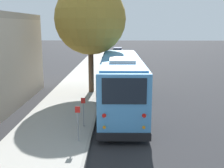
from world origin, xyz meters
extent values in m
plane|color=#28282B|center=(0.00, 0.00, 0.00)|extent=(160.00, 160.00, 0.00)
cube|color=#A3A099|center=(0.00, 3.94, 0.07)|extent=(80.00, 3.85, 0.15)
cube|color=gray|center=(0.00, 1.94, 0.07)|extent=(80.00, 0.14, 0.15)
cube|color=#4C93D1|center=(0.16, 0.47, 1.72)|extent=(10.75, 2.55, 2.94)
cube|color=black|center=(0.16, 0.47, 0.39)|extent=(10.80, 2.60, 0.28)
cube|color=black|center=(0.16, 0.47, 2.37)|extent=(9.88, 2.62, 1.41)
cube|color=black|center=(5.54, 0.57, 2.37)|extent=(0.07, 2.07, 1.48)
cube|color=black|center=(-5.22, 0.38, 2.47)|extent=(0.06, 1.90, 1.13)
cube|color=black|center=(5.54, 0.57, 3.05)|extent=(0.07, 1.71, 0.22)
cube|color=#4C93D1|center=(0.16, 0.47, 3.23)|extent=(10.09, 2.32, 0.10)
cube|color=silver|center=(-1.75, 0.44, 3.35)|extent=(1.99, 1.37, 0.20)
cube|color=black|center=(5.57, 0.57, 0.43)|extent=(0.14, 2.39, 0.36)
cube|color=black|center=(-5.25, 0.38, 0.43)|extent=(0.14, 2.39, 0.36)
cylinder|color=red|center=(-5.32, 1.23, 1.43)|extent=(0.03, 0.18, 0.18)
cylinder|color=orange|center=(-5.32, 1.23, 0.90)|extent=(0.03, 0.14, 0.14)
cylinder|color=red|center=(-5.29, -0.47, 1.43)|extent=(0.03, 0.18, 0.18)
cylinder|color=orange|center=(-5.29, -0.47, 0.90)|extent=(0.03, 0.14, 0.14)
cube|color=white|center=(5.61, 1.36, 0.60)|extent=(0.05, 0.32, 0.18)
cube|color=white|center=(5.63, -0.22, 0.60)|extent=(0.05, 0.32, 0.18)
cube|color=black|center=(5.16, 1.90, 2.65)|extent=(0.06, 0.10, 0.24)
cylinder|color=black|center=(3.31, 1.56, 0.45)|extent=(0.91, 0.32, 0.90)
cylinder|color=slate|center=(3.31, 1.56, 0.45)|extent=(0.41, 0.33, 0.41)
cylinder|color=black|center=(3.34, -0.50, 0.45)|extent=(0.91, 0.32, 0.90)
cylinder|color=slate|center=(3.34, -0.50, 0.45)|extent=(0.41, 0.33, 0.41)
cylinder|color=black|center=(-2.86, 1.45, 0.45)|extent=(0.91, 0.32, 0.90)
cylinder|color=slate|center=(-2.86, 1.45, 0.45)|extent=(0.41, 0.33, 0.41)
cylinder|color=black|center=(-2.83, -0.60, 0.45)|extent=(0.91, 0.32, 0.90)
cylinder|color=slate|center=(-2.83, -0.60, 0.45)|extent=(0.41, 0.33, 0.41)
cube|color=black|center=(13.16, 0.94, 0.48)|extent=(4.43, 1.91, 0.63)
cube|color=black|center=(13.04, 0.93, 1.04)|extent=(2.13, 1.57, 0.48)
cube|color=black|center=(13.04, 0.93, 1.28)|extent=(2.05, 1.53, 0.05)
cube|color=black|center=(15.36, 1.03, 0.26)|extent=(0.15, 1.67, 0.20)
cube|color=black|center=(10.95, 0.84, 0.26)|extent=(0.15, 1.67, 0.20)
cylinder|color=black|center=(14.50, 1.78, 0.32)|extent=(0.65, 0.23, 0.65)
cylinder|color=slate|center=(14.50, 1.78, 0.32)|extent=(0.30, 0.23, 0.29)
cylinder|color=black|center=(14.57, 0.21, 0.32)|extent=(0.65, 0.23, 0.65)
cylinder|color=slate|center=(14.57, 0.21, 0.32)|extent=(0.30, 0.23, 0.29)
cylinder|color=black|center=(11.75, 1.66, 0.32)|extent=(0.65, 0.23, 0.65)
cylinder|color=slate|center=(11.75, 1.66, 0.32)|extent=(0.30, 0.23, 0.29)
cylinder|color=black|center=(11.81, 0.09, 0.32)|extent=(0.65, 0.23, 0.65)
cylinder|color=slate|center=(11.81, 0.09, 0.32)|extent=(0.30, 0.23, 0.29)
cube|color=maroon|center=(18.73, 0.95, 0.45)|extent=(4.41, 2.05, 0.60)
cube|color=black|center=(18.62, 0.96, 0.99)|extent=(2.14, 1.64, 0.48)
cube|color=maroon|center=(18.62, 0.96, 1.23)|extent=(2.06, 1.60, 0.05)
cube|color=black|center=(20.90, 0.78, 0.25)|extent=(0.21, 1.68, 0.20)
cube|color=black|center=(16.57, 1.11, 0.25)|extent=(0.21, 1.68, 0.20)
cylinder|color=black|center=(20.15, 1.63, 0.30)|extent=(0.61, 0.24, 0.60)
cylinder|color=slate|center=(20.15, 1.63, 0.30)|extent=(0.29, 0.24, 0.27)
cylinder|color=black|center=(20.03, 0.06, 0.30)|extent=(0.61, 0.24, 0.60)
cylinder|color=slate|center=(20.03, 0.06, 0.30)|extent=(0.29, 0.24, 0.27)
cylinder|color=black|center=(17.44, 1.84, 0.30)|extent=(0.61, 0.24, 0.60)
cylinder|color=slate|center=(17.44, 1.84, 0.30)|extent=(0.29, 0.24, 0.27)
cylinder|color=black|center=(17.32, 0.26, 0.30)|extent=(0.61, 0.24, 0.60)
cylinder|color=slate|center=(17.32, 0.26, 0.30)|extent=(0.29, 0.24, 0.27)
cube|color=navy|center=(25.79, 0.85, 0.46)|extent=(4.38, 1.98, 0.62)
cube|color=black|center=(25.68, 0.84, 1.01)|extent=(2.12, 1.60, 0.48)
cube|color=navy|center=(25.68, 0.84, 1.25)|extent=(2.04, 1.56, 0.05)
cube|color=black|center=(27.95, 0.99, 0.26)|extent=(0.19, 1.66, 0.20)
cube|color=black|center=(23.64, 0.71, 0.26)|extent=(0.19, 1.66, 0.20)
cylinder|color=black|center=(27.09, 1.72, 0.31)|extent=(0.63, 0.24, 0.62)
cylinder|color=slate|center=(27.09, 1.72, 0.31)|extent=(0.29, 0.24, 0.28)
cylinder|color=black|center=(27.19, 0.16, 0.31)|extent=(0.63, 0.24, 0.62)
cylinder|color=slate|center=(27.19, 0.16, 0.31)|extent=(0.29, 0.24, 0.28)
cylinder|color=black|center=(24.39, 1.54, 0.31)|extent=(0.63, 0.24, 0.62)
cylinder|color=slate|center=(24.39, 1.54, 0.31)|extent=(0.29, 0.24, 0.28)
cylinder|color=black|center=(24.50, -0.02, 0.31)|extent=(0.63, 0.24, 0.62)
cylinder|color=slate|center=(24.50, -0.02, 0.31)|extent=(0.29, 0.24, 0.28)
cube|color=#19234C|center=(33.37, 0.85, 0.45)|extent=(4.62, 1.93, 0.60)
cube|color=black|center=(33.25, 0.86, 0.99)|extent=(2.23, 1.56, 0.48)
cube|color=#19234C|center=(33.25, 0.86, 1.23)|extent=(2.14, 1.52, 0.05)
cube|color=black|center=(35.65, 0.71, 0.25)|extent=(0.18, 1.60, 0.20)
cube|color=black|center=(31.09, 0.99, 0.25)|extent=(0.18, 1.60, 0.20)
cylinder|color=black|center=(34.84, 1.51, 0.30)|extent=(0.62, 0.24, 0.60)
cylinder|color=slate|center=(34.84, 1.51, 0.30)|extent=(0.29, 0.24, 0.27)
cylinder|color=black|center=(34.75, 0.01, 0.30)|extent=(0.62, 0.24, 0.60)
cylinder|color=slate|center=(34.75, 0.01, 0.30)|extent=(0.29, 0.24, 0.27)
cylinder|color=black|center=(31.99, 1.69, 0.30)|extent=(0.62, 0.24, 0.60)
cylinder|color=slate|center=(31.99, 1.69, 0.30)|extent=(0.29, 0.24, 0.27)
cylinder|color=black|center=(31.90, 0.19, 0.30)|extent=(0.62, 0.24, 0.60)
cylinder|color=slate|center=(31.90, 0.19, 0.30)|extent=(0.29, 0.24, 0.27)
cylinder|color=brown|center=(4.36, 2.74, 1.98)|extent=(0.40, 0.40, 3.66)
sphere|color=olive|center=(4.36, 2.74, 5.64)|extent=(5.24, 5.24, 5.24)
cylinder|color=gray|center=(-5.09, 2.40, 0.81)|extent=(0.06, 0.06, 1.32)
cube|color=red|center=(-5.09, 2.40, 1.61)|extent=(0.02, 0.22, 0.28)
cylinder|color=gray|center=(-3.20, 2.40, 0.75)|extent=(0.06, 0.06, 1.21)
cube|color=red|center=(-3.20, 2.40, 1.50)|extent=(0.02, 0.22, 0.28)
camera|label=1|loc=(-16.72, 0.61, 5.21)|focal=45.00mm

